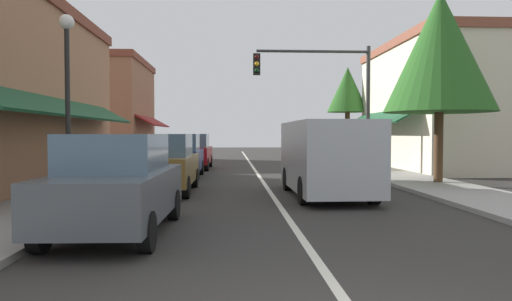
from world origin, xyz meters
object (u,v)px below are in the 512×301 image
Objects in this scene: parked_car_second_left at (164,164)px; van_in_lane at (326,156)px; parked_car_far_left at (193,152)px; parked_car_third_left at (179,156)px; parked_car_nearest_left at (117,185)px; traffic_signal_mast_arm at (328,86)px; tree_right_far at (348,90)px; tree_right_near at (440,52)px; street_lamp_left_near at (67,77)px.

parked_car_second_left is 4.82m from van_in_lane.
parked_car_third_left is at bearing -90.81° from parked_car_far_left.
parked_car_nearest_left is 13.72m from traffic_signal_mast_arm.
van_in_lane is 7.71m from traffic_signal_mast_arm.
parked_car_nearest_left is 5.89m from parked_car_second_left.
tree_right_far reaches higher than parked_car_far_left.
parked_car_far_left is 0.62× the size of tree_right_near.
traffic_signal_mast_arm is 5.38m from tree_right_near.
traffic_signal_mast_arm is at bearing -109.38° from tree_right_far.
parked_car_nearest_left is at bearing -59.70° from street_lamp_left_near.
parked_car_nearest_left is at bearing -135.03° from van_in_lane.
parked_car_second_left is 17.58m from tree_right_far.
street_lamp_left_near reaches higher than parked_car_second_left.
tree_right_far is (3.01, 8.56, 0.63)m from traffic_signal_mast_arm.
street_lamp_left_near is at bearing -159.95° from tree_right_near.
tree_right_far reaches higher than traffic_signal_mast_arm.
tree_right_far is at bearing 29.95° from parked_car_far_left.
parked_car_far_left is 0.80× the size of van_in_lane.
parked_car_third_left is at bearing -133.97° from tree_right_far.
tree_right_far is at bearing 73.23° from van_in_lane.
parked_car_second_left is 9.57m from parked_car_far_left.
traffic_signal_mast_arm is 9.10m from tree_right_far.
parked_car_nearest_left is 0.89× the size of street_lamp_left_near.
street_lamp_left_near is at bearing 121.93° from parked_car_nearest_left.
van_in_lane is 16.61m from tree_right_far.
van_in_lane is (4.76, -5.99, 0.27)m from parked_car_third_left.
parked_car_nearest_left is at bearing -89.26° from parked_car_third_left.
parked_car_second_left is at bearing 166.29° from van_in_lane.
van_in_lane is at bearing -65.36° from parked_car_far_left.
tree_right_near reaches higher than parked_car_nearest_left.
tree_right_near is (9.02, -8.06, 3.69)m from parked_car_far_left.
van_in_lane is at bearing -149.60° from tree_right_near.
van_in_lane is at bearing 12.26° from street_lamp_left_near.
traffic_signal_mast_arm reaches higher than parked_car_third_left.
van_in_lane is 6.18m from tree_right_near.
tree_right_far is (9.12, 4.97, 3.57)m from parked_car_far_left.
parked_car_far_left is 12.65m from tree_right_near.
street_lamp_left_near is at bearing -123.25° from tree_right_far.
parked_car_second_left is at bearing -122.41° from tree_right_far.
parked_car_nearest_left is 0.62× the size of tree_right_near.
parked_car_third_left and parked_car_far_left have the same top height.
parked_car_far_left is 0.74× the size of traffic_signal_mast_arm.
street_lamp_left_near is at bearing -126.90° from parked_car_second_left.
parked_car_third_left is 7.03m from traffic_signal_mast_arm.
parked_car_second_left is at bearing -89.25° from parked_car_far_left.
tree_right_near is at bearing 29.82° from van_in_lane.
traffic_signal_mast_arm is 0.95× the size of tree_right_far.
parked_car_second_left is 0.88× the size of street_lamp_left_near.
parked_car_far_left is 10.99m from tree_right_far.
van_in_lane is (4.58, -10.66, 0.27)m from parked_car_far_left.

